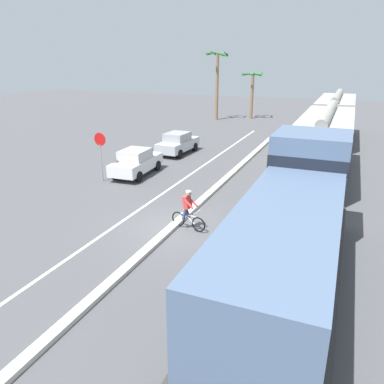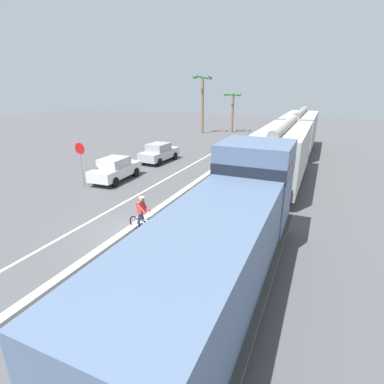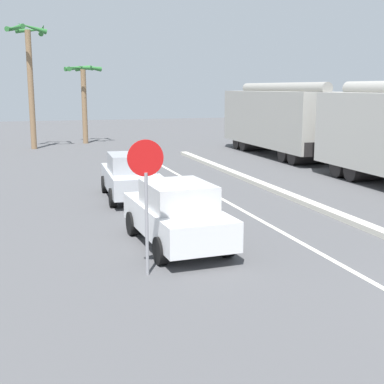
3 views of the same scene
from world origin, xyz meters
name	(u,v)px [view 3 (image 3 of 3)]	position (x,y,z in m)	size (l,w,h in m)	color
median_curb	(368,227)	(0.00, 6.00, 0.08)	(0.36, 36.00, 0.16)	beige
lane_stripe	(290,237)	(-2.40, 6.00, 0.00)	(0.14, 36.00, 0.01)	silver
hopper_car_middle	(280,120)	(5.19, 21.81, 2.08)	(2.90, 10.60, 4.18)	#A2A098
parked_car_white	(177,214)	(-5.50, 6.18, 0.82)	(1.99, 4.28, 1.62)	silver
parked_car_silver	(131,176)	(-5.46, 12.27, 0.82)	(1.99, 4.28, 1.62)	#B7BABF
stop_sign	(146,181)	(-6.69, 4.29, 2.02)	(0.76, 0.08, 2.88)	gray
palm_tree_near	(29,61)	(-8.43, 29.68, 5.56)	(2.55, 2.64, 7.85)	#846647
palm_tree_far	(83,83)	(-4.82, 32.23, 4.24)	(2.58, 2.71, 5.50)	#846647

